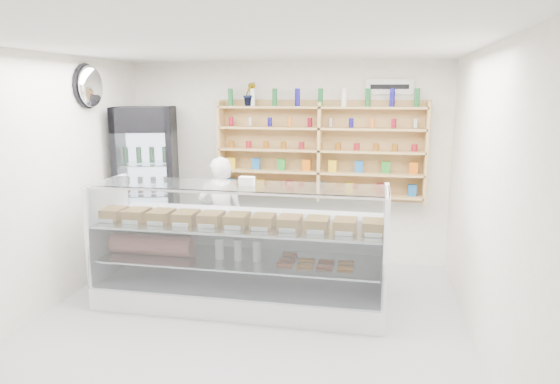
# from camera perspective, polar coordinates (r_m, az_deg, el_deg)

# --- Properties ---
(room) EXTENTS (5.00, 5.00, 5.00)m
(room) POSITION_cam_1_polar(r_m,az_deg,el_deg) (4.70, -4.93, -0.71)
(room) COLOR #A6A6AB
(room) RESTS_ON ground
(display_counter) EXTENTS (3.21, 0.96, 1.40)m
(display_counter) POSITION_cam_1_polar(r_m,az_deg,el_deg) (5.71, -4.55, -9.22)
(display_counter) COLOR white
(display_counter) RESTS_ON floor
(shop_worker) EXTENTS (0.66, 0.51, 1.58)m
(shop_worker) POSITION_cam_1_polar(r_m,az_deg,el_deg) (6.49, -6.74, -2.90)
(shop_worker) COLOR silver
(shop_worker) RESTS_ON floor
(drinks_cooler) EXTENTS (0.98, 0.96, 2.19)m
(drinks_cooler) POSITION_cam_1_polar(r_m,az_deg,el_deg) (7.18, -14.91, 0.67)
(drinks_cooler) COLOR black
(drinks_cooler) RESTS_ON floor
(wall_shelving) EXTENTS (2.84, 0.28, 1.33)m
(wall_shelving) POSITION_cam_1_polar(r_m,az_deg,el_deg) (6.84, 4.56, 4.71)
(wall_shelving) COLOR tan
(wall_shelving) RESTS_ON back_wall
(potted_plant) EXTENTS (0.21, 0.19, 0.32)m
(potted_plant) POSITION_cam_1_polar(r_m,az_deg,el_deg) (6.98, -3.50, 11.11)
(potted_plant) COLOR #1E6626
(potted_plant) RESTS_ON wall_shelving
(security_mirror) EXTENTS (0.15, 0.50, 0.50)m
(security_mirror) POSITION_cam_1_polar(r_m,az_deg,el_deg) (6.59, -20.83, 11.23)
(security_mirror) COLOR silver
(security_mirror) RESTS_ON left_wall
(wall_sign) EXTENTS (0.62, 0.03, 0.20)m
(wall_sign) POSITION_cam_1_polar(r_m,az_deg,el_deg) (6.88, 12.42, 11.66)
(wall_sign) COLOR white
(wall_sign) RESTS_ON back_wall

